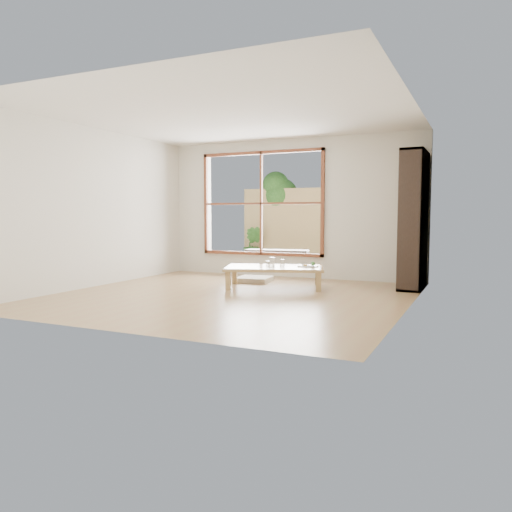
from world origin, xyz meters
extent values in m
plane|color=#9A7B4D|center=(0.00, 0.00, 0.00)|extent=(5.00, 5.00, 0.00)
cube|color=#A3814F|center=(0.25, 1.03, 0.32)|extent=(1.77, 1.35, 0.05)
cube|color=#A3814F|center=(-0.30, 0.46, 0.15)|extent=(0.10, 0.10, 0.29)
cube|color=#A3814F|center=(-0.53, 1.14, 0.15)|extent=(0.10, 0.10, 0.29)
cube|color=#A3814F|center=(1.04, 0.92, 0.15)|extent=(0.10, 0.10, 0.29)
cube|color=#A3814F|center=(0.80, 1.61, 0.15)|extent=(0.10, 0.10, 0.29)
cube|color=white|center=(-0.35, 1.55, 0.04)|extent=(0.63, 0.63, 0.08)
cube|color=black|center=(2.30, 1.88, 1.10)|extent=(0.35, 0.99, 2.19)
cylinder|color=silver|center=(0.25, 0.94, 0.42)|extent=(0.08, 0.08, 0.16)
cylinder|color=silver|center=(0.33, 1.19, 0.40)|extent=(0.07, 0.07, 0.11)
cylinder|color=silver|center=(0.15, 1.09, 0.38)|extent=(0.06, 0.06, 0.08)
cylinder|color=silver|center=(0.11, 1.09, 0.38)|extent=(0.06, 0.06, 0.08)
cube|color=white|center=(0.76, 1.22, 0.35)|extent=(0.31, 0.25, 0.02)
sphere|color=#376D2B|center=(0.83, 1.26, 0.40)|extent=(0.07, 0.07, 0.07)
cube|color=#C18A2D|center=(0.73, 1.18, 0.37)|extent=(0.06, 0.05, 0.02)
cube|color=beige|center=(0.69, 1.25, 0.37)|extent=(0.07, 0.06, 0.02)
cylinder|color=silver|center=(0.79, 1.16, 0.37)|extent=(0.16, 0.04, 0.01)
cube|color=#3C342C|center=(-0.60, 3.56, 0.00)|extent=(2.80, 2.00, 0.05)
cube|color=black|center=(-0.65, 3.35, 0.42)|extent=(1.37, 0.61, 0.06)
cube|color=black|center=(-1.24, 3.09, 0.21)|extent=(0.07, 0.07, 0.36)
cube|color=black|center=(-1.29, 3.40, 0.21)|extent=(0.07, 0.07, 0.36)
cube|color=black|center=(-0.02, 3.31, 0.21)|extent=(0.07, 0.07, 0.36)
cube|color=black|center=(-0.07, 3.61, 0.21)|extent=(0.07, 0.07, 0.36)
cube|color=tan|center=(-0.60, 4.56, 0.90)|extent=(2.80, 0.06, 1.80)
imported|color=#386B27|center=(0.42, 4.34, 0.49)|extent=(1.02, 0.95, 0.93)
imported|color=#386B27|center=(-1.65, 4.28, 0.46)|extent=(0.51, 0.42, 0.88)
cylinder|color=#4C3D2D|center=(-1.30, 4.86, 0.80)|extent=(0.14, 0.14, 1.60)
sphere|color=#386B27|center=(-1.18, 4.86, 1.65)|extent=(0.84, 0.84, 0.84)
sphere|color=#386B27|center=(-1.45, 4.94, 1.45)|extent=(0.70, 0.70, 0.70)
sphere|color=#386B27|center=(-1.27, 4.76, 1.90)|extent=(0.64, 0.64, 0.64)
camera|label=1|loc=(3.35, -6.42, 1.18)|focal=35.00mm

